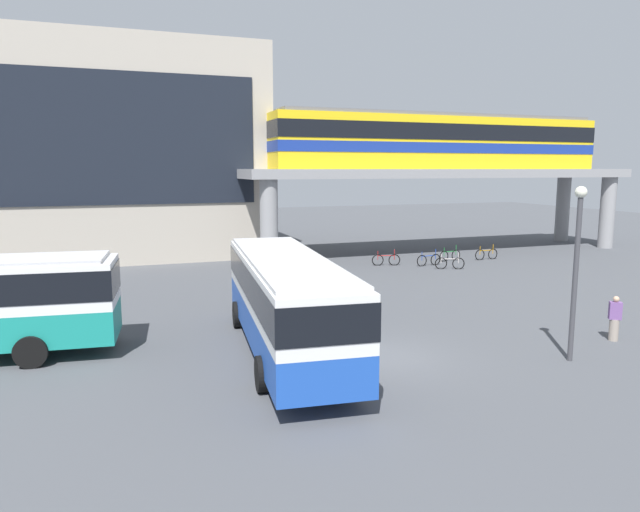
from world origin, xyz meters
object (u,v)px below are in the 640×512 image
object	(u,v)px
train	(441,141)
bicycle_orange	(486,254)
bicycle_green	(450,255)
pedestrian_waiting_near_stop	(276,284)
bicycle_blue	(429,260)
bus_main	(286,294)
station_building	(49,153)
pedestrian_at_kerb	(615,320)
bicycle_red	(386,260)
bicycle_silver	(450,263)

from	to	relation	value
train	bicycle_orange	bearing A→B (deg)	-73.71
bicycle_green	pedestrian_waiting_near_stop	size ratio (longest dim) A/B	0.96
bicycle_blue	bicycle_orange	size ratio (longest dim) A/B	1.00
train	bus_main	distance (m)	25.72
station_building	pedestrian_at_kerb	world-z (taller)	station_building
bicycle_orange	bicycle_red	distance (m)	7.34
pedestrian_at_kerb	station_building	bearing A→B (deg)	125.19
bicycle_green	bicycle_orange	xyz separation A→B (m)	(2.58, -0.36, 0.00)
bicycle_blue	bicycle_red	world-z (taller)	same
train	pedestrian_waiting_near_stop	world-z (taller)	train
bicycle_orange	bicycle_red	size ratio (longest dim) A/B	1.03
station_building	train	world-z (taller)	station_building
bicycle_orange	pedestrian_waiting_near_stop	xyz separation A→B (m)	(-16.55, -7.30, 0.51)
train	bicycle_silver	world-z (taller)	train
bicycle_silver	bicycle_red	size ratio (longest dim) A/B	0.97
station_building	pedestrian_waiting_near_stop	distance (m)	22.90
bicycle_green	pedestrian_at_kerb	bearing A→B (deg)	-103.94
station_building	bicycle_red	distance (m)	24.08
train	bicycle_red	size ratio (longest dim) A/B	14.28
station_building	bus_main	xyz separation A→B (m)	(9.07, -26.28, -5.09)
train	bicycle_silver	distance (m)	10.45
station_building	pedestrian_waiting_near_stop	world-z (taller)	station_building
station_building	bus_main	size ratio (longest dim) A/B	2.50
bicycle_silver	pedestrian_waiting_near_stop	xyz separation A→B (m)	(-12.23, -4.96, 0.51)
bicycle_orange	pedestrian_waiting_near_stop	world-z (taller)	pedestrian_waiting_near_stop
bicycle_green	bicycle_orange	bearing A→B (deg)	-7.97
pedestrian_at_kerb	pedestrian_waiting_near_stop	bearing A→B (deg)	135.42
bicycle_silver	pedestrian_at_kerb	distance (m)	14.74
station_building	pedestrian_waiting_near_stop	bearing A→B (deg)	-61.10
bicycle_orange	bicycle_red	bearing A→B (deg)	178.81
bus_main	bicycle_orange	world-z (taller)	bus_main
station_building	bicycle_red	size ratio (longest dim) A/B	16.23
bicycle_green	bus_main	bearing A→B (deg)	-136.72
bus_main	bicycle_orange	distance (m)	23.14
station_building	bus_main	distance (m)	28.26
pedestrian_waiting_near_stop	station_building	bearing A→B (deg)	118.90
bicycle_silver	bicycle_green	xyz separation A→B (m)	(1.74, 2.70, 0.00)
train	pedestrian_waiting_near_stop	xyz separation A→B (m)	(-15.34, -11.45, -7.07)
bicycle_red	train	bearing A→B (deg)	33.07
bus_main	bicycle_green	bearing A→B (deg)	43.28
train	bus_main	size ratio (longest dim) A/B	2.20
bicycle_blue	bicycle_orange	bearing A→B (deg)	9.43
bus_main	bicycle_blue	world-z (taller)	bus_main
bicycle_silver	pedestrian_waiting_near_stop	bearing A→B (deg)	-157.92
station_building	bicycle_silver	distance (m)	27.83
bicycle_blue	pedestrian_waiting_near_stop	distance (m)	13.38
bicycle_orange	bicycle_blue	bearing A→B (deg)	-170.57
bicycle_green	pedestrian_waiting_near_stop	bearing A→B (deg)	-151.26
bicycle_red	pedestrian_waiting_near_stop	xyz separation A→B (m)	(-9.21, -7.45, 0.51)
bicycle_silver	pedestrian_waiting_near_stop	world-z (taller)	pedestrian_waiting_near_stop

